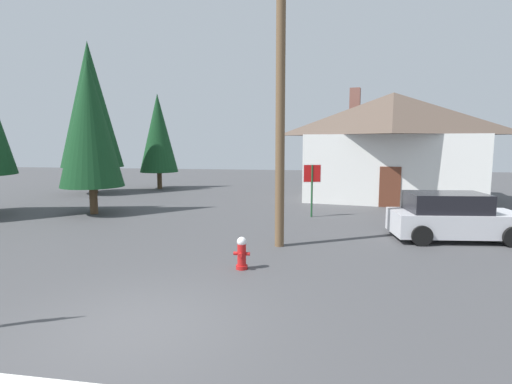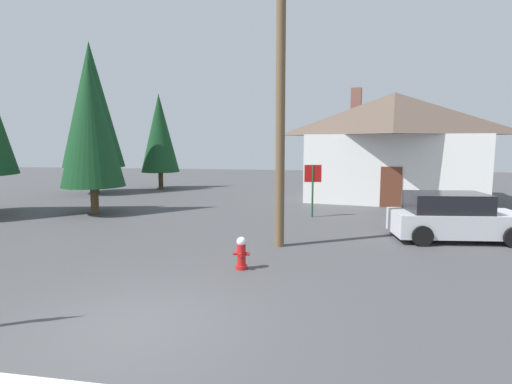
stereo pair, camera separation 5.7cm
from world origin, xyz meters
name	(u,v)px [view 1 (the left image)]	position (x,y,z in m)	size (l,w,h in m)	color
ground_plane	(138,327)	(0.00, 0.00, -0.05)	(80.00, 80.00, 0.10)	#424244
fire_hydrant	(242,253)	(1.20, 3.36, 0.41)	(0.42, 0.36, 0.83)	red
utility_pole	(280,99)	(1.91, 5.78, 4.46)	(1.60, 0.28, 8.56)	brown
stop_sign_far	(312,180)	(2.78, 10.86, 1.61)	(0.74, 0.18, 2.25)	#1E4C28
house	(392,144)	(7.05, 17.29, 3.07)	(10.48, 8.50, 6.38)	silver
parked_car	(452,217)	(7.42, 7.52, 0.74)	(4.17, 2.34, 1.54)	silver
pine_tree_tall_left	(158,133)	(-7.80, 19.93, 3.79)	(2.58, 2.58, 6.44)	#4C3823
pine_tree_mid_left	(90,123)	(-6.84, 10.09, 4.02)	(2.74, 2.74, 6.84)	#4C3823
pine_tree_far_center	(90,105)	(-10.86, 16.85, 5.43)	(3.69, 3.69, 9.24)	#4C3823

